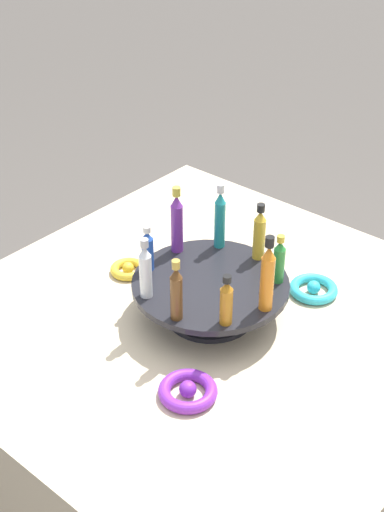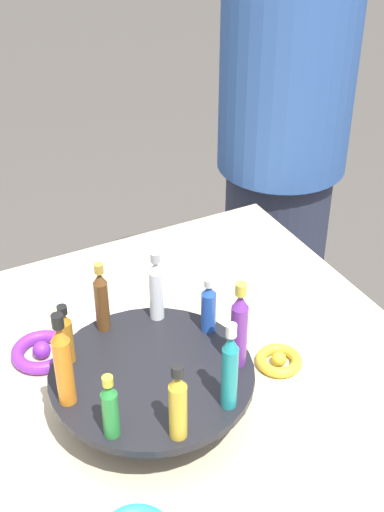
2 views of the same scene
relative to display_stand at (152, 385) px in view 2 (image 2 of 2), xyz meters
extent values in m
cylinder|color=black|center=(0.00, 0.00, -0.05)|extent=(0.17, 0.17, 0.01)
cylinder|color=black|center=(0.00, 0.00, -0.01)|extent=(0.09, 0.09, 0.06)
cylinder|color=black|center=(0.00, 0.00, 0.02)|extent=(0.29, 0.29, 0.01)
cylinder|color=#702D93|center=(-0.12, 0.04, 0.08)|extent=(0.02, 0.02, 0.10)
cone|color=#702D93|center=(-0.12, 0.04, 0.14)|extent=(0.02, 0.02, 0.02)
cylinder|color=gold|center=(-0.12, 0.04, 0.16)|extent=(0.02, 0.02, 0.02)
cylinder|color=#234CAD|center=(-0.12, -0.05, 0.06)|extent=(0.02, 0.02, 0.07)
cone|color=#234CAD|center=(-0.12, -0.05, 0.10)|extent=(0.02, 0.02, 0.01)
cylinder|color=silver|center=(-0.12, -0.05, 0.11)|extent=(0.01, 0.01, 0.01)
cylinder|color=silver|center=(-0.06, -0.11, 0.07)|extent=(0.02, 0.02, 0.09)
cone|color=silver|center=(-0.06, -0.11, 0.12)|extent=(0.02, 0.02, 0.02)
cylinder|color=#B2B2B7|center=(-0.06, -0.11, 0.14)|extent=(0.01, 0.01, 0.02)
cylinder|color=brown|center=(0.02, -0.12, 0.07)|extent=(0.02, 0.02, 0.08)
cone|color=brown|center=(0.02, -0.12, 0.12)|extent=(0.02, 0.02, 0.02)
cylinder|color=#B79338|center=(0.02, -0.12, 0.14)|extent=(0.01, 0.01, 0.02)
cylinder|color=#AD6B19|center=(0.10, -0.08, 0.06)|extent=(0.02, 0.02, 0.07)
cone|color=#AD6B19|center=(0.10, -0.08, 0.10)|extent=(0.02, 0.02, 0.02)
cylinder|color=black|center=(0.10, -0.08, 0.12)|extent=(0.01, 0.01, 0.01)
cylinder|color=orange|center=(0.12, 0.00, 0.08)|extent=(0.02, 0.02, 0.10)
cone|color=orange|center=(0.12, 0.00, 0.14)|extent=(0.02, 0.02, 0.02)
cylinder|color=black|center=(0.12, 0.00, 0.16)|extent=(0.02, 0.02, 0.02)
cylinder|color=#288438|center=(0.09, 0.08, 0.06)|extent=(0.02, 0.02, 0.07)
cone|color=#288438|center=(0.09, 0.08, 0.10)|extent=(0.02, 0.02, 0.02)
cylinder|color=gold|center=(0.09, 0.08, 0.12)|extent=(0.01, 0.01, 0.01)
cylinder|color=gold|center=(0.02, 0.12, 0.07)|extent=(0.02, 0.02, 0.08)
cone|color=gold|center=(0.02, 0.12, 0.12)|extent=(0.02, 0.02, 0.02)
cylinder|color=black|center=(0.02, 0.12, 0.14)|extent=(0.02, 0.02, 0.02)
cylinder|color=teal|center=(-0.06, 0.11, 0.08)|extent=(0.02, 0.02, 0.10)
cone|color=teal|center=(-0.06, 0.11, 0.14)|extent=(0.02, 0.02, 0.02)
cylinder|color=silver|center=(-0.06, 0.11, 0.15)|extent=(0.01, 0.01, 0.02)
torus|color=gold|center=(-0.22, 0.00, -0.04)|extent=(0.07, 0.07, 0.02)
sphere|color=gold|center=(-0.22, 0.00, -0.04)|extent=(0.02, 0.02, 0.02)
torus|color=purple|center=(0.11, -0.19, -0.04)|extent=(0.10, 0.10, 0.02)
sphere|color=purple|center=(0.11, -0.19, -0.04)|extent=(0.03, 0.03, 0.03)
cylinder|color=#282D42|center=(-0.59, -0.56, -0.40)|extent=(0.26, 0.26, 0.74)
camera|label=1|loc=(0.68, -0.84, 0.79)|focal=50.00mm
camera|label=2|loc=(0.29, 0.69, 0.72)|focal=50.00mm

